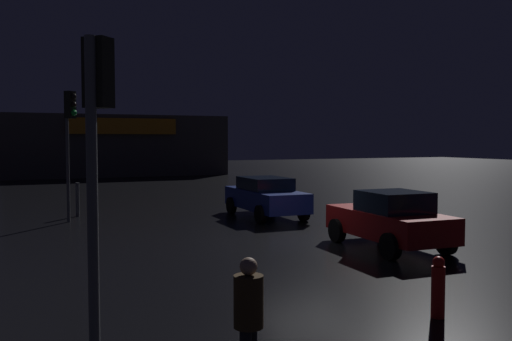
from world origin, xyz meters
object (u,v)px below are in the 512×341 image
object	(u,v)px
store_building	(115,145)
car_near	(266,196)
fire_hydrant	(438,287)
traffic_signal_opposite	(97,130)
traffic_signal_cross_left	(70,123)
car_far	(390,219)
pedestrian	(249,315)

from	to	relation	value
store_building	car_near	distance (m)	27.85
fire_hydrant	traffic_signal_opposite	bearing A→B (deg)	175.69
traffic_signal_cross_left	fire_hydrant	size ratio (longest dim) A/B	4.55
car_far	traffic_signal_opposite	bearing A→B (deg)	-150.39
car_far	pedestrian	size ratio (longest dim) A/B	2.51
store_building	traffic_signal_cross_left	size ratio (longest dim) A/B	3.81
traffic_signal_opposite	traffic_signal_cross_left	size ratio (longest dim) A/B	0.91
car_near	fire_hydrant	bearing A→B (deg)	-101.64
traffic_signal_cross_left	pedestrian	bearing A→B (deg)	-88.11
car_far	fire_hydrant	distance (m)	5.81
store_building	fire_hydrant	xyz separation A→B (m)	(-1.74, -39.64, -1.94)
store_building	car_near	world-z (taller)	store_building
car_far	car_near	bearing A→B (deg)	93.78
pedestrian	traffic_signal_opposite	bearing A→B (deg)	131.23
car_near	car_far	world-z (taller)	car_far
car_near	car_far	xyz separation A→B (m)	(0.45, -6.83, -0.00)
traffic_signal_cross_left	car_far	xyz separation A→B (m)	(7.22, -8.37, -2.70)
traffic_signal_cross_left	fire_hydrant	bearing A→B (deg)	-72.09
traffic_signal_opposite	traffic_signal_cross_left	xyz separation A→B (m)	(0.93, 13.00, 0.48)
fire_hydrant	car_far	bearing A→B (deg)	60.08
store_building	car_far	distance (m)	34.67
store_building	fire_hydrant	size ratio (longest dim) A/B	17.34
traffic_signal_opposite	fire_hydrant	distance (m)	5.83
store_building	traffic_signal_cross_left	world-z (taller)	store_building
traffic_signal_cross_left	fire_hydrant	distance (m)	14.39
car_near	fire_hydrant	size ratio (longest dim) A/B	4.36
traffic_signal_cross_left	car_far	bearing A→B (deg)	-49.22
store_building	pedestrian	distance (m)	41.26
store_building	pedestrian	size ratio (longest dim) A/B	11.21
store_building	traffic_signal_opposite	size ratio (longest dim) A/B	4.17
traffic_signal_cross_left	fire_hydrant	world-z (taller)	traffic_signal_cross_left
traffic_signal_opposite	traffic_signal_cross_left	bearing A→B (deg)	85.93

